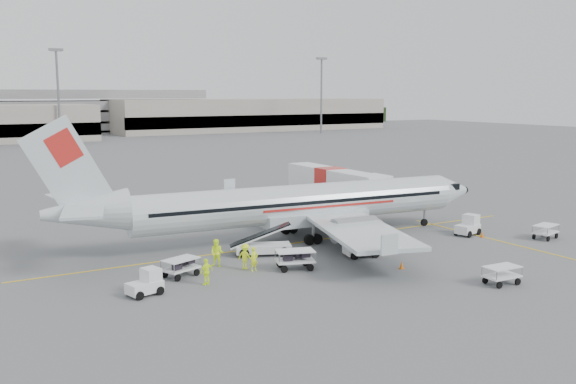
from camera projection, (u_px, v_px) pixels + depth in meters
name	position (u px, v px, depth m)	size (l,w,h in m)	color
ground	(301.00, 242.00, 51.14)	(360.00, 360.00, 0.00)	#56595B
stripe_lead	(301.00, 242.00, 51.14)	(44.00, 0.20, 0.01)	yellow
stripe_cross	(502.00, 242.00, 51.37)	(0.20, 20.00, 0.01)	yellow
terminal_east	(250.00, 115.00, 208.97)	(90.00, 26.00, 10.00)	gray
parking_garage	(99.00, 109.00, 198.82)	(62.00, 24.00, 14.00)	slate
treeline	(6.00, 122.00, 199.62)	(300.00, 3.00, 6.00)	black
mast_center	(58.00, 97.00, 152.41)	(3.20, 1.20, 22.00)	slate
mast_east	(321.00, 96.00, 190.11)	(3.20, 1.20, 22.00)	slate
aircraft	(301.00, 178.00, 51.53)	(36.63, 28.71, 10.10)	silver
jet_bridge	(330.00, 190.00, 64.18)	(3.16, 16.85, 4.42)	white
belt_loader	(263.00, 235.00, 46.96)	(5.37, 2.01, 2.91)	white
tug_fore	(468.00, 225.00, 53.63)	(2.20, 1.26, 1.70)	white
tug_mid	(361.00, 244.00, 46.50)	(2.41, 1.38, 1.86)	white
tug_aft	(144.00, 282.00, 37.57)	(2.02, 1.16, 1.56)	white
cart_loaded_a	(181.00, 268.00, 41.41)	(2.34, 1.39, 1.22)	white
cart_loaded_b	(295.00, 260.00, 43.17)	(2.56, 1.51, 1.33)	white
cart_empty_a	(502.00, 275.00, 39.78)	(2.24, 1.33, 1.17)	white
cart_empty_b	(545.00, 232.00, 52.32)	(2.25, 1.33, 1.17)	white
cone_nose	(482.00, 234.00, 52.90)	(0.33, 0.33, 0.55)	orange
cone_port	(237.00, 203.00, 67.54)	(0.43, 0.43, 0.70)	orange
cone_stbd	(402.00, 265.00, 43.39)	(0.32, 0.32, 0.53)	orange
crew_a	(254.00, 259.00, 42.75)	(0.60, 0.39, 1.64)	#D0EF1C
crew_b	(217.00, 253.00, 43.76)	(0.94, 0.73, 1.93)	#D0EF1C
crew_c	(245.00, 256.00, 43.23)	(1.13, 0.65, 1.75)	#D0EF1C
crew_d	(206.00, 272.00, 39.66)	(0.98, 0.41, 1.67)	#D0EF1C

